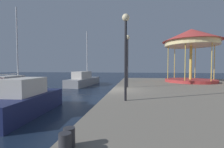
{
  "coord_description": "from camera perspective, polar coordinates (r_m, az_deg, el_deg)",
  "views": [
    {
      "loc": [
        1.7,
        -11.41,
        2.44
      ],
      "look_at": [
        -0.75,
        5.08,
        1.71
      ],
      "focal_mm": 24.99,
      "sensor_mm": 36.0,
      "label": 1
    }
  ],
  "objects": [
    {
      "name": "lamp_post_mid_promenade",
      "position": [
        12.76,
        5.7,
        8.14
      ],
      "size": [
        0.36,
        0.36,
        4.23
      ],
      "color": "black",
      "rests_on": "quay_dock"
    },
    {
      "name": "quay_dock",
      "position": [
        12.66,
        32.41,
        -7.16
      ],
      "size": [
        13.62,
        25.5,
        0.8
      ],
      "primitive_type": "cube",
      "color": "gray",
      "rests_on": "ground"
    },
    {
      "name": "carousel",
      "position": [
        19.55,
        26.97,
        10.31
      ],
      "size": [
        6.13,
        6.13,
        5.84
      ],
      "color": "#B23333",
      "rests_on": "quay_dock"
    },
    {
      "name": "ground_plane",
      "position": [
        11.79,
        -0.02,
        -9.44
      ],
      "size": [
        120.0,
        120.0,
        0.0
      ],
      "primitive_type": "plane",
      "color": "#162338"
    },
    {
      "name": "bollard_south",
      "position": [
        3.33,
        -16.81,
        -23.17
      ],
      "size": [
        0.24,
        0.24,
        0.4
      ],
      "primitive_type": "cylinder",
      "color": "#2D2D33",
      "rests_on": "quay_dock"
    },
    {
      "name": "bollard_north",
      "position": [
        3.55,
        -15.4,
        -21.46
      ],
      "size": [
        0.24,
        0.24,
        0.4
      ],
      "primitive_type": "cylinder",
      "color": "#2D2D33",
      "rests_on": "quay_dock"
    },
    {
      "name": "sailboat_red",
      "position": [
        16.4,
        -32.08,
        -4.06
      ],
      "size": [
        2.73,
        6.72,
        7.89
      ],
      "color": "maroon",
      "rests_on": "ground"
    },
    {
      "name": "sailboat_grey",
      "position": [
        21.28,
        -10.42,
        -2.2
      ],
      "size": [
        2.73,
        7.36,
        7.44
      ],
      "color": "gray",
      "rests_on": "ground"
    },
    {
      "name": "lamp_post_near_edge",
      "position": [
        7.7,
        5.02,
        11.78
      ],
      "size": [
        0.36,
        0.36,
        4.2
      ],
      "color": "black",
      "rests_on": "quay_dock"
    },
    {
      "name": "motorboat_navy",
      "position": [
        9.24,
        -29.17,
        -8.62
      ],
      "size": [
        2.01,
        5.03,
        1.88
      ],
      "color": "#19214C",
      "rests_on": "ground"
    }
  ]
}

